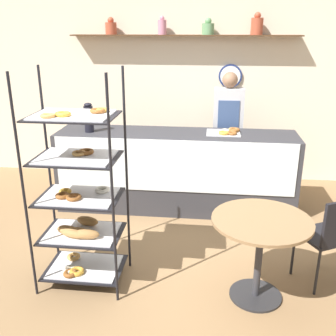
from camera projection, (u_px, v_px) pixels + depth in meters
name	position (u px, v px, depth m)	size (l,w,h in m)	color
ground_plane	(163.00, 264.00, 3.87)	(14.00, 14.00, 0.00)	olive
back_wall	(184.00, 87.00, 5.76)	(10.00, 0.30, 2.70)	beige
display_counter	(176.00, 171.00, 4.92)	(2.92, 0.66, 0.98)	#333338
pastry_rack	(79.00, 199.00, 3.35)	(0.74, 0.54, 1.90)	black
person_worker	(227.00, 130.00, 5.21)	(0.39, 0.23, 1.66)	#282833
cafe_table	(260.00, 239.00, 3.21)	(0.81, 0.81, 0.74)	#262628
cafe_chair	(331.00, 233.00, 3.37)	(0.51, 0.51, 0.87)	black
coffee_carafe	(89.00, 118.00, 4.75)	(0.11, 0.11, 0.36)	black
donut_tray_counter	(228.00, 132.00, 4.73)	(0.40, 0.33, 0.05)	silver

